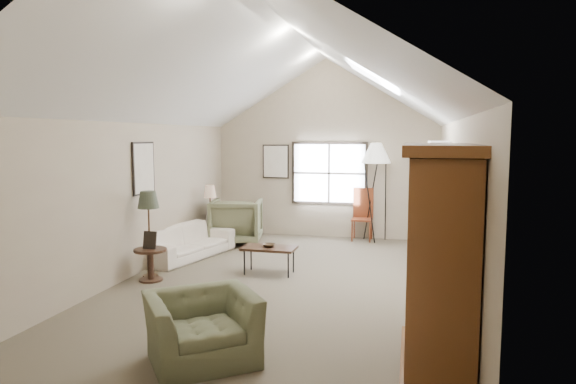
% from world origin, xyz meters
% --- Properties ---
extents(room_shell, '(5.01, 8.01, 4.00)m').
position_xyz_m(room_shell, '(0.00, 0.00, 3.21)').
color(room_shell, brown).
rests_on(room_shell, ground).
extents(window, '(1.72, 0.08, 1.42)m').
position_xyz_m(window, '(0.10, 3.96, 1.45)').
color(window, black).
rests_on(window, room_shell).
extents(skylight, '(0.80, 1.20, 0.52)m').
position_xyz_m(skylight, '(1.30, 0.90, 3.22)').
color(skylight, white).
rests_on(skylight, room_shell).
extents(wall_art, '(1.97, 3.71, 0.88)m').
position_xyz_m(wall_art, '(-1.88, 1.94, 1.73)').
color(wall_art, black).
rests_on(wall_art, room_shell).
extents(armoire, '(0.60, 1.50, 2.20)m').
position_xyz_m(armoire, '(2.18, -2.40, 1.10)').
color(armoire, brown).
rests_on(armoire, ground).
extents(tv_alcove, '(0.32, 1.30, 2.10)m').
position_xyz_m(tv_alcove, '(2.34, 1.60, 1.15)').
color(tv_alcove, white).
rests_on(tv_alcove, ground).
extents(media_console, '(0.34, 1.18, 0.60)m').
position_xyz_m(media_console, '(2.32, 1.60, 0.30)').
color(media_console, '#382316').
rests_on(media_console, ground).
extents(tv_panel, '(0.05, 0.90, 0.55)m').
position_xyz_m(tv_panel, '(2.32, 1.60, 0.92)').
color(tv_panel, black).
rests_on(tv_panel, media_console).
extents(sofa, '(1.28, 2.19, 0.60)m').
position_xyz_m(sofa, '(-2.18, 1.33, 0.30)').
color(sofa, white).
rests_on(sofa, ground).
extents(armchair_near, '(1.41, 1.39, 0.69)m').
position_xyz_m(armchair_near, '(-0.13, -2.80, 0.35)').
color(armchair_near, '#585B3F').
rests_on(armchair_near, ground).
extents(armchair_far, '(1.21, 1.24, 0.96)m').
position_xyz_m(armchair_far, '(-1.69, 2.72, 0.48)').
color(armchair_far, '#626345').
rests_on(armchair_far, ground).
extents(coffee_table, '(0.90, 0.51, 0.45)m').
position_xyz_m(coffee_table, '(-0.36, 0.57, 0.23)').
color(coffee_table, '#382417').
rests_on(coffee_table, ground).
extents(bowl, '(0.22, 0.22, 0.05)m').
position_xyz_m(bowl, '(-0.36, 0.57, 0.48)').
color(bowl, '#3E2A19').
rests_on(bowl, coffee_table).
extents(side_table, '(0.62, 0.62, 0.51)m').
position_xyz_m(side_table, '(-2.08, -0.27, 0.26)').
color(side_table, '#372316').
rests_on(side_table, ground).
extents(side_chair, '(0.45, 0.45, 1.14)m').
position_xyz_m(side_chair, '(0.88, 3.70, 0.57)').
color(side_chair, brown).
rests_on(side_chair, ground).
extents(tripod_lamp, '(0.71, 0.71, 2.18)m').
position_xyz_m(tripod_lamp, '(1.16, 3.70, 1.09)').
color(tripod_lamp, silver).
rests_on(tripod_lamp, ground).
extents(dark_lamp, '(0.42, 0.42, 1.43)m').
position_xyz_m(dark_lamp, '(-2.20, -0.07, 0.72)').
color(dark_lamp, '#292E20').
rests_on(dark_lamp, ground).
extents(tan_lamp, '(0.31, 0.31, 1.29)m').
position_xyz_m(tan_lamp, '(-2.20, 2.53, 0.64)').
color(tan_lamp, tan).
rests_on(tan_lamp, ground).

